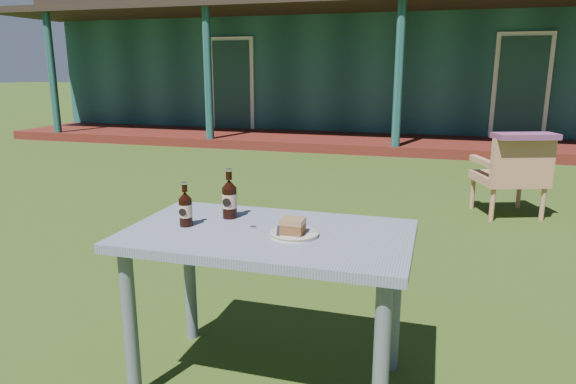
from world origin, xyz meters
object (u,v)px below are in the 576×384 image
(cafe_table, at_px, (268,254))
(cake_slice, at_px, (293,226))
(plate, at_px, (294,234))
(armchair_left, at_px, (513,172))
(cola_bottle_far, at_px, (185,209))
(cola_bottle_near, at_px, (229,198))

(cafe_table, bearing_deg, cake_slice, -17.52)
(plate, height_order, cake_slice, cake_slice)
(cafe_table, relative_size, cake_slice, 13.04)
(cafe_table, distance_m, cake_slice, 0.19)
(plate, xyz_separation_m, armchair_left, (1.24, 3.21, -0.29))
(plate, distance_m, cola_bottle_far, 0.49)
(plate, relative_size, cola_bottle_near, 0.89)
(armchair_left, bearing_deg, cafe_table, -113.08)
(cake_slice, distance_m, armchair_left, 3.47)
(cola_bottle_far, bearing_deg, cake_slice, -0.95)
(plate, bearing_deg, cola_bottle_far, -179.37)
(cola_bottle_near, bearing_deg, cola_bottle_far, -128.49)
(plate, bearing_deg, cola_bottle_near, 155.06)
(cake_slice, bearing_deg, cola_bottle_near, 153.22)
(cola_bottle_far, distance_m, armchair_left, 3.66)
(cafe_table, relative_size, cola_bottle_near, 5.25)
(cafe_table, height_order, cola_bottle_far, cola_bottle_far)
(cake_slice, bearing_deg, cafe_table, 162.48)
(cake_slice, xyz_separation_m, armchair_left, (1.24, 3.22, -0.33))
(cola_bottle_near, xyz_separation_m, armchair_left, (1.59, 3.04, -0.38))
(cake_slice, relative_size, cola_bottle_far, 0.47)
(plate, bearing_deg, armchair_left, 68.94)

